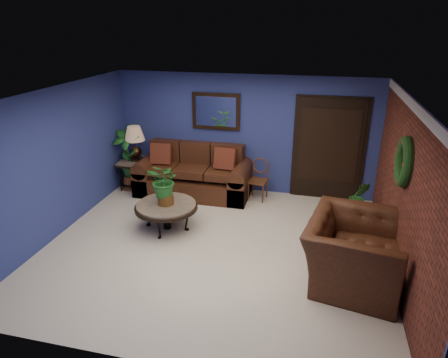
% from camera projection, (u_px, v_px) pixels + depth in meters
% --- Properties ---
extents(floor, '(5.50, 5.50, 0.00)m').
position_uv_depth(floor, '(215.00, 247.00, 6.62)').
color(floor, beige).
rests_on(floor, ground).
extents(wall_back, '(5.50, 0.04, 2.50)m').
position_uv_depth(wall_back, '(244.00, 135.00, 8.41)').
color(wall_back, navy).
rests_on(wall_back, ground).
extents(wall_left, '(0.04, 5.00, 2.50)m').
position_uv_depth(wall_left, '(57.00, 163.00, 6.75)').
color(wall_left, navy).
rests_on(wall_left, ground).
extents(wall_right_brick, '(0.04, 5.00, 2.50)m').
position_uv_depth(wall_right_brick, '(404.00, 194.00, 5.56)').
color(wall_right_brick, maroon).
rests_on(wall_right_brick, ground).
extents(ceiling, '(5.50, 5.00, 0.02)m').
position_uv_depth(ceiling, '(213.00, 96.00, 5.69)').
color(ceiling, white).
rests_on(ceiling, wall_back).
extents(crown_molding, '(0.03, 5.00, 0.14)m').
position_uv_depth(crown_molding, '(417.00, 110.00, 5.13)').
color(crown_molding, white).
rests_on(crown_molding, wall_right_brick).
extents(wall_mirror, '(1.02, 0.06, 0.77)m').
position_uv_depth(wall_mirror, '(216.00, 111.00, 8.33)').
color(wall_mirror, '#3B2412').
rests_on(wall_mirror, wall_back).
extents(closet_door, '(1.44, 0.06, 2.18)m').
position_uv_depth(closet_door, '(328.00, 150.00, 8.08)').
color(closet_door, black).
rests_on(closet_door, wall_back).
extents(wreath, '(0.16, 0.72, 0.72)m').
position_uv_depth(wreath, '(404.00, 162.00, 5.45)').
color(wreath, black).
rests_on(wreath, wall_right_brick).
extents(sofa, '(2.40, 1.04, 1.08)m').
position_uv_depth(sofa, '(195.00, 177.00, 8.59)').
color(sofa, '#472414').
rests_on(sofa, ground).
extents(coffee_table, '(1.12, 1.12, 0.48)m').
position_uv_depth(coffee_table, '(166.00, 207.00, 7.06)').
color(coffee_table, '#524E48').
rests_on(coffee_table, ground).
extents(end_table, '(0.71, 0.71, 0.65)m').
position_uv_depth(end_table, '(137.00, 166.00, 8.78)').
color(end_table, '#524E48').
rests_on(end_table, ground).
extents(table_lamp, '(0.44, 0.44, 0.73)m').
position_uv_depth(table_lamp, '(135.00, 139.00, 8.55)').
color(table_lamp, '#3B2412').
rests_on(table_lamp, end_table).
extents(side_chair, '(0.41, 0.41, 0.86)m').
position_uv_depth(side_chair, '(259.00, 176.00, 8.26)').
color(side_chair, '#522817').
rests_on(side_chair, ground).
extents(armchair, '(1.54, 1.68, 0.95)m').
position_uv_depth(armchair, '(355.00, 252.00, 5.60)').
color(armchair, '#472414').
rests_on(armchair, ground).
extents(coffee_plant, '(0.69, 0.64, 0.76)m').
position_uv_depth(coffee_plant, '(165.00, 182.00, 6.89)').
color(coffee_plant, brown).
rests_on(coffee_plant, coffee_table).
extents(floor_plant, '(0.37, 0.31, 0.79)m').
position_uv_depth(floor_plant, '(359.00, 200.00, 7.38)').
color(floor_plant, brown).
rests_on(floor_plant, ground).
extents(tall_plant, '(0.70, 0.55, 1.43)m').
position_uv_depth(tall_plant, '(128.00, 155.00, 8.62)').
color(tall_plant, brown).
rests_on(tall_plant, ground).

